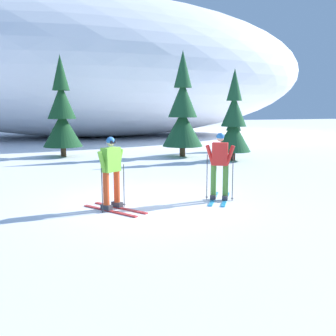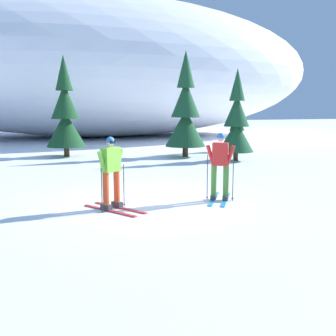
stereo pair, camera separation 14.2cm
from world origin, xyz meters
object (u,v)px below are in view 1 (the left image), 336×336
(pine_tree_center_left, at_px, (183,113))
(pine_tree_center_right, at_px, (234,123))
(skier_red_jacket, at_px, (220,165))
(pine_tree_far_left, at_px, (62,115))
(pine_tree_far_right, at_px, (234,128))
(skier_lime_jacket, at_px, (111,171))

(pine_tree_center_left, distance_m, pine_tree_center_right, 2.79)
(pine_tree_center_right, bearing_deg, pine_tree_center_left, 127.68)
(pine_tree_center_left, bearing_deg, skier_red_jacket, -105.51)
(pine_tree_far_left, bearing_deg, pine_tree_center_right, -29.43)
(pine_tree_far_right, bearing_deg, skier_red_jacket, -120.39)
(skier_lime_jacket, height_order, pine_tree_far_left, pine_tree_far_left)
(pine_tree_far_left, bearing_deg, skier_red_jacket, -74.28)
(skier_red_jacket, relative_size, pine_tree_far_left, 0.36)
(pine_tree_far_left, relative_size, pine_tree_center_right, 1.19)
(skier_lime_jacket, bearing_deg, pine_tree_far_left, 91.32)
(skier_lime_jacket, relative_size, pine_tree_center_left, 0.34)
(skier_red_jacket, xyz_separation_m, pine_tree_center_left, (2.55, 9.20, 1.25))
(pine_tree_far_right, bearing_deg, pine_tree_far_left, 176.03)
(skier_red_jacket, distance_m, pine_tree_center_right, 8.24)
(skier_lime_jacket, height_order, pine_tree_far_right, pine_tree_far_right)
(pine_tree_far_left, height_order, pine_tree_center_left, pine_tree_center_left)
(skier_lime_jacket, bearing_deg, pine_tree_center_left, 59.35)
(skier_lime_jacket, height_order, pine_tree_center_right, pine_tree_center_right)
(skier_lime_jacket, bearing_deg, skier_red_jacket, -0.28)
(pine_tree_center_right, bearing_deg, skier_lime_jacket, -135.51)
(skier_red_jacket, distance_m, pine_tree_far_right, 12.21)
(pine_tree_center_right, bearing_deg, pine_tree_far_left, 150.57)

